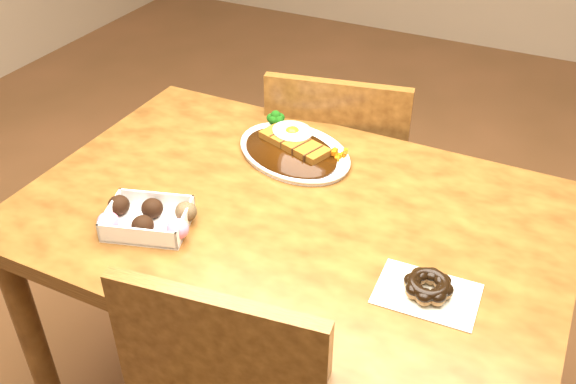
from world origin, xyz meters
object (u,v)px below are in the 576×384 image
at_px(katsu_curry_plate, 294,148).
at_px(donut_box, 148,218).
at_px(table, 291,244).
at_px(chair_far, 340,179).
at_px(pon_de_ring, 428,287).

relative_size(katsu_curry_plate, donut_box, 1.80).
distance_m(table, chair_far, 0.57).
xyz_separation_m(chair_far, katsu_curry_plate, (-0.01, -0.32, 0.29)).
xyz_separation_m(donut_box, pon_de_ring, (0.59, 0.06, -0.01)).
bearing_deg(katsu_curry_plate, donut_box, -110.32).
relative_size(katsu_curry_plate, pon_de_ring, 1.92).
height_order(katsu_curry_plate, donut_box, katsu_curry_plate).
xyz_separation_m(table, katsu_curry_plate, (-0.10, 0.22, 0.11)).
relative_size(table, chair_far, 1.38).
distance_m(chair_far, pon_de_ring, 0.84).
relative_size(donut_box, pon_de_ring, 1.07).
xyz_separation_m(chair_far, pon_de_ring, (0.44, -0.66, 0.29)).
distance_m(chair_far, katsu_curry_plate, 0.43).
relative_size(chair_far, donut_box, 4.14).
distance_m(chair_far, donut_box, 0.80).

